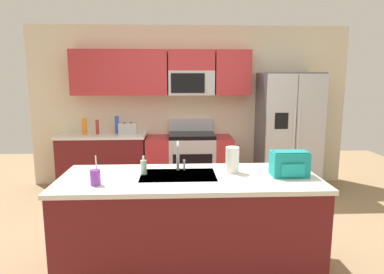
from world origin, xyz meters
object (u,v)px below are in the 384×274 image
Objects in this scene: bottle_orange at (84,127)px; sink_faucet at (178,153)px; paper_towel_roll at (232,160)px; drink_cup_purple at (95,177)px; pepper_mill at (97,127)px; soap_dispenser at (144,167)px; toaster at (128,129)px; range_oven at (189,161)px; bottle_blue at (117,125)px; refrigerator at (288,132)px; backpack at (289,163)px.

bottle_orange is 2.59m from sink_faucet.
sink_faucet is at bearing 171.42° from paper_towel_roll.
drink_cup_purple is (0.75, -2.56, -0.06)m from bottle_orange.
pepper_mill is 0.19m from bottle_orange.
soap_dispenser is 0.82m from paper_towel_roll.
paper_towel_roll reaches higher than toaster.
toaster is 0.99× the size of sink_faucet.
sink_faucet is at bearing 30.62° from drink_cup_purple.
bottle_blue reaches higher than range_oven.
toaster is at bearing 109.68° from sink_faucet.
bottle_blue is at bearing 121.90° from paper_towel_roll.
bottle_blue is 1.15× the size of paper_towel_roll.
refrigerator is 6.61× the size of toaster.
bottle_orange is at bearing -177.98° from range_oven.
refrigerator is (1.56, -0.07, 0.48)m from range_oven.
refrigerator reaches higher than bottle_orange.
range_oven is 2.62m from backpack.
refrigerator is 2.52m from toaster.
toaster is 0.48m from pepper_mill.
backpack is (2.24, -2.42, 0.00)m from pepper_mill.
bottle_blue is at bearing 112.92° from sink_faucet.
paper_towel_roll reaches higher than range_oven.
bottle_orange is 2.66m from drink_cup_purple.
drink_cup_purple reaches higher than toaster.
backpack is at bearing 6.45° from drink_cup_purple.
sink_faucet is 1.01m from backpack.
toaster is (-0.96, -0.05, 0.55)m from range_oven.
bottle_orange is at bearing -163.38° from pepper_mill.
sink_faucet is (-1.75, -2.14, 0.14)m from refrigerator.
pepper_mill is at bearing 119.57° from sink_faucet.
refrigerator is 2.47m from backpack.
toaster is at bearing -5.94° from pepper_mill.
bottle_blue is (-1.14, 0.05, 0.59)m from range_oven.
bottle_orange reaches higher than paper_towel_roll.
refrigerator is at bearing 50.68° from sink_faucet.
bottle_blue reaches higher than soap_dispenser.
paper_towel_roll is at bearing -8.58° from sink_faucet.
bottle_orange is 1.02× the size of drink_cup_purple.
range_oven is at bearing 71.53° from drink_cup_purple.
refrigerator is at bearing -0.27° from bottle_orange.
toaster is 2.30m from soap_dispenser.
paper_towel_roll is at bearing -119.50° from refrigerator.
bottle_blue reaches higher than backpack.
paper_towel_roll is at bearing -49.03° from bottle_orange.
backpack is (0.99, -0.22, -0.05)m from sink_faucet.
toaster reaches higher than soap_dispenser.
paper_towel_roll is at bearing 164.01° from backpack.
bottle_blue reaches higher than bottle_orange.
toaster is 2.57m from paper_towel_roll.
bottle_orange is 0.79× the size of backpack.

